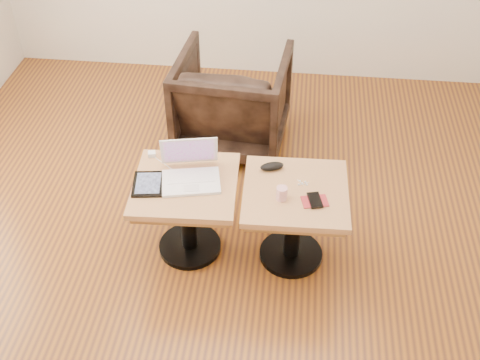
# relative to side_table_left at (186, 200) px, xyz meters

# --- Properties ---
(room_shell) EXTENTS (4.52, 4.52, 2.71)m
(room_shell) POSITION_rel_side_table_left_xyz_m (0.22, 0.05, 0.94)
(room_shell) COLOR #522E1A
(room_shell) RESTS_ON ground
(side_table_left) EXTENTS (0.63, 0.63, 0.55)m
(side_table_left) POSITION_rel_side_table_left_xyz_m (0.00, 0.00, 0.00)
(side_table_left) COLOR black
(side_table_left) RESTS_ON ground
(side_table_right) EXTENTS (0.62, 0.62, 0.55)m
(side_table_right) POSITION_rel_side_table_left_xyz_m (0.65, 0.00, 0.00)
(side_table_right) COLOR black
(side_table_right) RESTS_ON ground
(laptop) EXTENTS (0.39, 0.37, 0.23)m
(laptop) POSITION_rel_side_table_left_xyz_m (0.03, 0.05, 0.18)
(laptop) COLOR white
(laptop) RESTS_ON side_table_left
(tablet) EXTENTS (0.21, 0.25, 0.02)m
(tablet) POSITION_rel_side_table_left_xyz_m (-0.21, -0.05, 0.15)
(tablet) COLOR black
(tablet) RESTS_ON side_table_left
(charging_adapter) EXTENTS (0.05, 0.05, 0.03)m
(charging_adapter) POSITION_rel_side_table_left_xyz_m (-0.25, 0.23, 0.15)
(charging_adapter) COLOR white
(charging_adapter) RESTS_ON side_table_left
(glasses_case) EXTENTS (0.16, 0.11, 0.05)m
(glasses_case) POSITION_rel_side_table_left_xyz_m (0.50, 0.18, 0.16)
(glasses_case) COLOR black
(glasses_case) RESTS_ON side_table_right
(striped_cup) EXTENTS (0.07, 0.07, 0.08)m
(striped_cup) POSITION_rel_side_table_left_xyz_m (0.57, -0.08, 0.18)
(striped_cup) COLOR #CF546B
(striped_cup) RESTS_ON side_table_right
(earbuds_tangle) EXTENTS (0.07, 0.04, 0.01)m
(earbuds_tangle) POSITION_rel_side_table_left_xyz_m (0.69, 0.06, 0.14)
(earbuds_tangle) COLOR white
(earbuds_tangle) RESTS_ON side_table_right
(phone_on_sleeve) EXTENTS (0.17, 0.14, 0.02)m
(phone_on_sleeve) POSITION_rel_side_table_left_xyz_m (0.76, -0.08, 0.15)
(phone_on_sleeve) COLOR maroon
(phone_on_sleeve) RESTS_ON side_table_right
(armchair) EXTENTS (0.86, 0.88, 0.75)m
(armchair) POSITION_rel_side_table_left_xyz_m (0.14, 1.19, -0.04)
(armchair) COLOR black
(armchair) RESTS_ON ground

